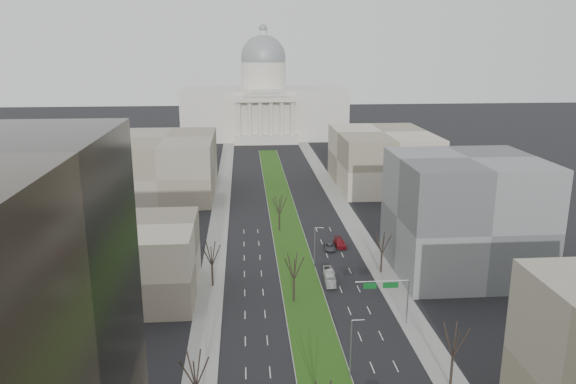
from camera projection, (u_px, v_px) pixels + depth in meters
ground at (287, 231)px, 141.76m from camera, size 600.00×600.00×0.00m
median at (288, 232)px, 140.76m from camera, size 8.00×222.03×0.20m
sidewalk_left at (213, 272)px, 116.29m from camera, size 5.00×330.00×0.15m
sidewalk_right at (379, 267)px, 119.01m from camera, size 5.00×330.00×0.15m
capitol at (264, 104)px, 281.68m from camera, size 80.00×46.00×55.00m
building_beige_left at (125, 261)px, 103.68m from camera, size 26.00×22.00×14.00m
building_grey_right at (464, 215)px, 114.34m from camera, size 28.00×26.00×24.00m
building_far_left at (166, 165)px, 175.26m from camera, size 30.00×40.00×18.00m
building_far_right at (382, 159)px, 185.52m from camera, size 30.00×40.00×18.00m
tree_left_mid at (195, 369)px, 69.26m from camera, size 5.40×5.40×9.72m
tree_left_far at (212, 253)px, 107.84m from camera, size 5.28×5.28×9.50m
tree_right_mid at (454, 340)px, 75.75m from camera, size 5.52×5.52×9.94m
tree_right_far at (382, 243)px, 114.44m from camera, size 5.04×5.04×9.07m
tree_median_b at (294, 266)px, 101.27m from camera, size 5.40×5.40×9.72m
tree_median_c at (279, 205)px, 139.80m from camera, size 5.40×5.40×9.72m
streetlamp_median_b at (351, 348)px, 78.20m from camera, size 1.90×0.20×9.16m
streetlamp_median_c at (315, 247)px, 116.73m from camera, size 1.90×0.20×9.16m
mast_arm_signs at (392, 291)px, 93.09m from camera, size 9.12×0.24×8.09m
car_red at (340, 243)px, 130.92m from camera, size 2.53×5.72×1.63m
car_grey_far at (330, 247)px, 128.91m from camera, size 2.70×5.16×1.39m
box_van at (329, 277)px, 111.32m from camera, size 2.20×8.02×2.21m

